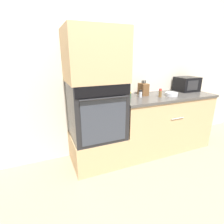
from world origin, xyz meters
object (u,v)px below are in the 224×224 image
object	(u,v)px
condiment_jar_mid	(160,93)
condiment_jar_far	(140,94)
knife_block	(143,89)
condiment_jar_near	(130,95)
microwave	(187,84)
bowl	(171,94)
wall_oven	(96,110)

from	to	relation	value
condiment_jar_mid	condiment_jar_far	xyz separation A→B (m)	(-0.26, 0.11, -0.01)
knife_block	condiment_jar_near	bearing A→B (deg)	-161.04
microwave	bowl	xyz separation A→B (m)	(-0.48, -0.20, -0.09)
knife_block	condiment_jar_near	distance (m)	0.30
wall_oven	knife_block	world-z (taller)	wall_oven
wall_oven	condiment_jar_near	size ratio (longest dim) A/B	8.10
wall_oven	knife_block	xyz separation A→B (m)	(0.78, 0.13, 0.19)
bowl	condiment_jar_near	xyz separation A→B (m)	(-0.64, 0.10, 0.02)
condiment_jar_mid	condiment_jar_far	world-z (taller)	condiment_jar_mid
bowl	condiment_jar_far	bearing A→B (deg)	167.76
microwave	condiment_jar_mid	world-z (taller)	microwave
microwave	condiment_jar_near	xyz separation A→B (m)	(-1.12, -0.10, -0.07)
condiment_jar_mid	knife_block	bearing A→B (deg)	127.19
condiment_jar_near	condiment_jar_mid	size ratio (longest dim) A/B	0.75
wall_oven	condiment_jar_mid	bearing A→B (deg)	-4.53
wall_oven	condiment_jar_far	xyz separation A→B (m)	(0.67, 0.03, 0.15)
bowl	condiment_jar_mid	size ratio (longest dim) A/B	1.50
wall_oven	condiment_jar_far	distance (m)	0.69
bowl	condiment_jar_far	distance (m)	0.48
wall_oven	condiment_jar_mid	world-z (taller)	wall_oven
knife_block	condiment_jar_far	bearing A→B (deg)	-137.78
knife_block	condiment_jar_far	xyz separation A→B (m)	(-0.11, -0.10, -0.04)
condiment_jar_mid	microwave	bearing A→B (deg)	16.50
microwave	knife_block	world-z (taller)	microwave
microwave	condiment_jar_near	bearing A→B (deg)	-175.09
condiment_jar_mid	condiment_jar_near	bearing A→B (deg)	165.98
knife_block	bowl	world-z (taller)	knife_block
wall_oven	bowl	xyz separation A→B (m)	(1.14, -0.07, 0.12)
wall_oven	microwave	bearing A→B (deg)	4.59
wall_oven	knife_block	bearing A→B (deg)	9.41
microwave	condiment_jar_near	distance (m)	1.13
microwave	knife_block	size ratio (longest dim) A/B	1.61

